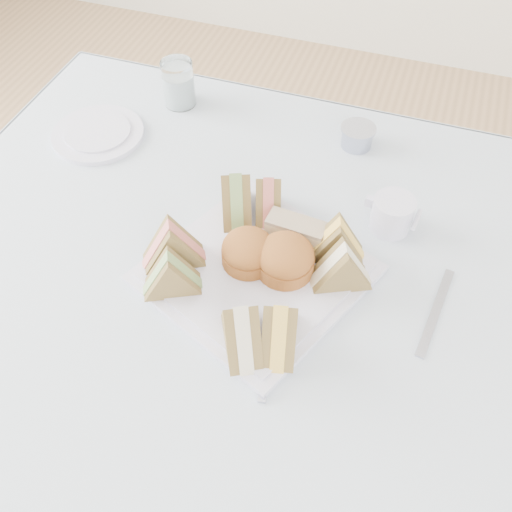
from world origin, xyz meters
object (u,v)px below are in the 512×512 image
(water_glass, at_px, (178,84))
(creamer_jug, at_px, (392,214))
(table, at_px, (211,378))
(serving_plate, at_px, (256,273))

(water_glass, xyz_separation_m, creamer_jug, (0.48, -0.21, -0.02))
(creamer_jug, bearing_deg, water_glass, 163.02)
(water_glass, distance_m, creamer_jug, 0.53)
(creamer_jug, bearing_deg, table, -138.73)
(table, distance_m, creamer_jug, 0.53)
(serving_plate, distance_m, water_glass, 0.49)
(serving_plate, distance_m, creamer_jug, 0.25)
(table, height_order, serving_plate, serving_plate)
(table, relative_size, serving_plate, 2.98)
(table, xyz_separation_m, serving_plate, (0.09, 0.02, 0.38))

